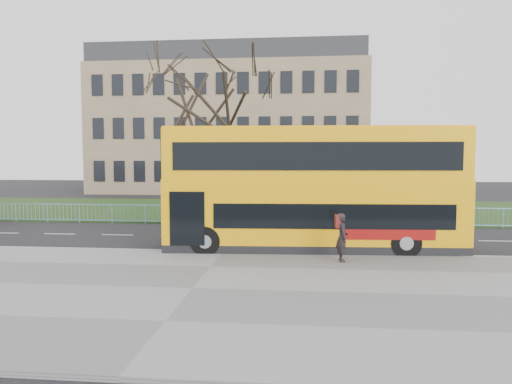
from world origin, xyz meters
TOP-DOWN VIEW (x-y plane):
  - ground at (0.00, 0.00)m, footprint 120.00×120.00m
  - pavement at (0.00, -6.75)m, footprint 80.00×10.50m
  - kerb at (0.00, -1.55)m, footprint 80.00×0.20m
  - grass_verge at (0.00, 14.30)m, footprint 80.00×15.40m
  - guard_railing at (0.00, 6.60)m, footprint 40.00×0.12m
  - bare_tree at (-3.00, 10.00)m, footprint 8.62×8.62m
  - civic_building at (-5.00, 35.00)m, footprint 30.00×15.00m
  - yellow_bus at (3.51, -0.51)m, footprint 11.89×3.36m
  - pedestrian at (4.49, -2.92)m, footprint 0.47×0.66m

SIDE VIEW (x-z plane):
  - ground at x=0.00m, z-range 0.00..0.00m
  - grass_verge at x=0.00m, z-range 0.00..0.08m
  - pavement at x=0.00m, z-range 0.00..0.12m
  - kerb at x=0.00m, z-range 0.00..0.14m
  - guard_railing at x=0.00m, z-range 0.00..1.10m
  - pedestrian at x=4.49m, z-range 0.12..1.83m
  - yellow_bus at x=3.51m, z-range 0.18..5.11m
  - bare_tree at x=-3.00m, z-range 0.08..12.40m
  - civic_building at x=-5.00m, z-range 0.00..14.00m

